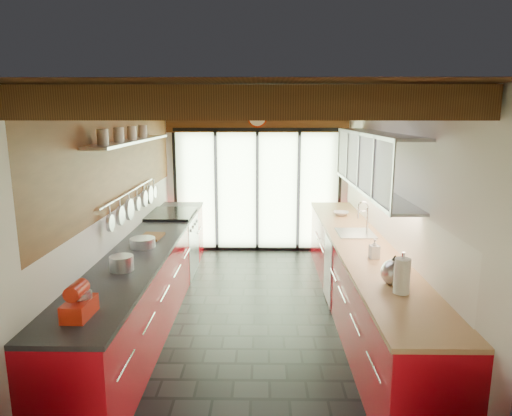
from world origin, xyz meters
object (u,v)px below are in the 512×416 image
at_px(stand_mixer, 79,303).
at_px(soap_bottle, 374,249).
at_px(kettle, 394,271).
at_px(bowl, 341,213).
at_px(paper_towel, 402,276).

bearing_deg(stand_mixer, soap_bottle, 29.52).
height_order(stand_mixer, kettle, kettle).
xyz_separation_m(kettle, bowl, (0.00, 2.82, -0.09)).
distance_m(stand_mixer, paper_towel, 2.59).
height_order(kettle, bowl, kettle).
relative_size(stand_mixer, kettle, 1.03).
relative_size(kettle, bowl, 1.31).
relative_size(soap_bottle, bowl, 0.92).
bearing_deg(kettle, soap_bottle, 90.00).
xyz_separation_m(stand_mixer, bowl, (2.54, 3.52, -0.08)).
distance_m(stand_mixer, soap_bottle, 2.92).
height_order(kettle, soap_bottle, kettle).
bearing_deg(bowl, kettle, -90.00).
height_order(kettle, paper_towel, paper_towel).
xyz_separation_m(stand_mixer, kettle, (2.54, 0.71, 0.01)).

